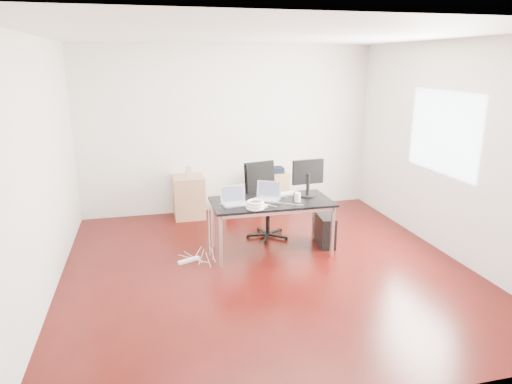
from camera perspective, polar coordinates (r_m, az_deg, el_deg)
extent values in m
plane|color=#340705|center=(5.87, 1.29, -9.46)|extent=(5.00, 5.00, 0.00)
plane|color=silver|center=(5.31, 1.49, 19.00)|extent=(5.00, 5.00, 0.00)
plane|color=silver|center=(7.82, -3.42, 7.71)|extent=(5.00, 0.00, 5.00)
plane|color=silver|center=(3.16, 13.26, -5.17)|extent=(5.00, 0.00, 5.00)
plane|color=silver|center=(5.36, -25.44, 2.35)|extent=(0.00, 5.00, 5.00)
plane|color=silver|center=(6.52, 23.20, 4.79)|extent=(0.00, 5.00, 5.00)
plane|color=white|center=(6.64, 22.26, 6.83)|extent=(0.00, 1.50, 1.50)
cube|color=black|center=(6.11, 1.93, -1.22)|extent=(1.60, 0.80, 0.03)
cube|color=silver|center=(5.76, -4.41, -6.22)|extent=(0.04, 0.04, 0.70)
cube|color=silver|center=(6.40, -5.44, -3.91)|extent=(0.04, 0.04, 0.70)
cube|color=silver|center=(6.15, 9.55, -4.90)|extent=(0.04, 0.04, 0.70)
cube|color=silver|center=(6.76, 7.24, -2.87)|extent=(0.04, 0.04, 0.70)
cylinder|color=black|center=(6.77, 1.48, -3.77)|extent=(0.06, 0.06, 0.47)
cube|color=black|center=(6.68, 1.49, -1.63)|extent=(0.58, 0.57, 0.06)
cube|color=black|center=(6.78, 0.59, 1.32)|extent=(0.47, 0.21, 0.55)
cube|color=#A37751|center=(7.69, -8.38, -0.60)|extent=(0.50, 0.50, 0.70)
cube|color=#A37751|center=(7.94, 1.96, 0.09)|extent=(0.50, 0.50, 0.70)
cube|color=black|center=(6.55, 8.66, -4.78)|extent=(0.25, 0.47, 0.44)
cylinder|color=black|center=(7.77, -2.91, -1.89)|extent=(0.29, 0.29, 0.28)
cube|color=white|center=(6.10, -8.38, -8.44)|extent=(0.30, 0.17, 0.04)
cube|color=silver|center=(5.91, -2.58, -1.58)|extent=(0.35, 0.26, 0.01)
cube|color=silver|center=(5.99, -2.91, -0.19)|extent=(0.33, 0.08, 0.22)
cube|color=#475166|center=(5.98, -2.90, -0.21)|extent=(0.29, 0.06, 0.18)
cube|color=silver|center=(6.12, 1.41, -0.97)|extent=(0.40, 0.36, 0.01)
cube|color=silver|center=(6.19, 1.66, 0.37)|extent=(0.31, 0.20, 0.22)
cube|color=#475166|center=(6.18, 1.68, 0.35)|extent=(0.27, 0.17, 0.18)
cylinder|color=black|center=(6.35, 6.46, -0.40)|extent=(0.26, 0.26, 0.02)
cylinder|color=black|center=(6.31, 6.50, 1.00)|extent=(0.05, 0.05, 0.30)
cube|color=black|center=(6.28, 6.51, 2.53)|extent=(0.45, 0.09, 0.34)
cube|color=#475166|center=(6.31, 6.42, 2.59)|extent=(0.39, 0.04, 0.29)
cube|color=white|center=(6.39, 3.56, -0.22)|extent=(0.45, 0.19, 0.02)
cylinder|color=white|center=(6.06, 5.22, -0.66)|extent=(0.09, 0.09, 0.12)
cylinder|color=#552E1D|center=(6.18, 5.04, -0.45)|extent=(0.09, 0.09, 0.10)
torus|color=white|center=(5.75, -0.08, -1.97)|extent=(0.24, 0.24, 0.04)
torus|color=white|center=(5.74, -0.08, -1.63)|extent=(0.23, 0.23, 0.04)
torus|color=white|center=(5.73, -0.08, -1.28)|extent=(0.22, 0.22, 0.04)
cube|color=white|center=(5.83, 1.07, -1.75)|extent=(0.09, 0.09, 0.03)
cube|color=#9E9E9E|center=(7.55, -8.38, 2.55)|extent=(0.09, 0.08, 0.18)
cube|color=black|center=(7.79, 2.31, 2.78)|extent=(0.31, 0.25, 0.09)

